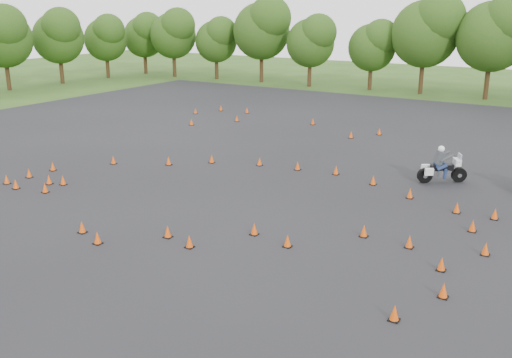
# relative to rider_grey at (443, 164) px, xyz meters

# --- Properties ---
(ground) EXTENTS (140.00, 140.00, 0.00)m
(ground) POSITION_rel_rider_grey_xyz_m (-6.03, -11.68, -0.96)
(ground) COLOR #2D5119
(ground) RESTS_ON ground
(asphalt_pad) EXTENTS (62.00, 62.00, 0.00)m
(asphalt_pad) POSITION_rel_rider_grey_xyz_m (-6.03, -5.68, -0.95)
(asphalt_pad) COLOR black
(asphalt_pad) RESTS_ON ground
(treeline) EXTENTS (86.79, 32.59, 10.48)m
(treeline) POSITION_rel_rider_grey_xyz_m (-1.86, 23.43, 3.69)
(treeline) COLOR #274513
(treeline) RESTS_ON ground
(traffic_cones) EXTENTS (32.99, 32.62, 0.45)m
(traffic_cones) POSITION_rel_rider_grey_xyz_m (-6.14, -6.53, -0.73)
(traffic_cones) COLOR #DB4909
(traffic_cones) RESTS_ON asphalt_pad
(rider_grey) EXTENTS (2.44, 2.06, 1.91)m
(rider_grey) POSITION_rel_rider_grey_xyz_m (0.00, 0.00, 0.00)
(rider_grey) COLOR #373A3D
(rider_grey) RESTS_ON ground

